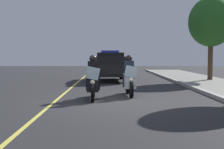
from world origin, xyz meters
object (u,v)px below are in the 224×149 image
(police_motorcycle_lead_right, at_px, (129,79))
(tree_far_back, at_px, (211,22))
(police_suv, at_px, (110,65))
(police_motorcycle_lead_left, at_px, (93,81))

(police_motorcycle_lead_right, xyz_separation_m, tree_far_back, (-7.44, 5.89, 3.20))
(police_suv, bearing_deg, police_motorcycle_lead_right, 5.77)
(police_suv, height_order, tree_far_back, tree_far_back)
(police_motorcycle_lead_right, bearing_deg, police_suv, -174.23)
(police_motorcycle_lead_left, height_order, police_suv, police_suv)
(police_motorcycle_lead_right, distance_m, police_suv, 7.87)
(police_motorcycle_lead_right, height_order, tree_far_back, tree_far_back)
(police_suv, bearing_deg, police_motorcycle_lead_left, -4.47)
(police_motorcycle_lead_left, relative_size, tree_far_back, 0.39)
(tree_far_back, bearing_deg, police_motorcycle_lead_left, -40.76)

